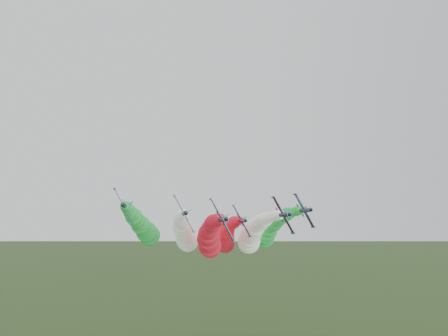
{
  "coord_description": "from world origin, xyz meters",
  "views": [
    {
      "loc": [
        -11.61,
        -93.7,
        43.32
      ],
      "look_at": [
        3.15,
        0.85,
        55.21
      ],
      "focal_mm": 35.0,
      "sensor_mm": 36.0,
      "label": 1
    }
  ],
  "objects": [
    {
      "name": "jet_lead",
      "position": [
        3.54,
        29.55,
        38.56
      ],
      "size": [
        10.91,
        67.95,
        15.75
      ],
      "rotation": [
        0.0,
        1.07,
        0.0
      ],
      "color": "black",
      "rests_on": "ground"
    },
    {
      "name": "jet_inner_left",
      "position": [
        -2.59,
        42.41,
        39.79
      ],
      "size": [
        11.1,
        68.14,
        15.94
      ],
      "rotation": [
        0.0,
        1.07,
        0.0
      ],
      "color": "black",
      "rests_on": "ground"
    },
    {
      "name": "jet_trail",
      "position": [
        12.52,
        56.77,
        38.22
      ],
      "size": [
        11.18,
        68.21,
        16.01
      ],
      "rotation": [
        0.0,
        1.07,
        0.0
      ],
      "color": "black",
      "rests_on": "ground"
    },
    {
      "name": "jet_outer_right",
      "position": [
        25.55,
        47.55,
        40.71
      ],
      "size": [
        11.24,
        68.28,
        16.08
      ],
      "rotation": [
        0.0,
        1.07,
        0.0
      ],
      "color": "black",
      "rests_on": "ground"
    },
    {
      "name": "jet_outer_left",
      "position": [
        -15.64,
        50.98,
        41.64
      ],
      "size": [
        11.25,
        68.29,
        16.09
      ],
      "rotation": [
        0.0,
        1.07,
        0.0
      ],
      "color": "black",
      "rests_on": "ground"
    },
    {
      "name": "jet_inner_right",
      "position": [
        18.22,
        40.54,
        39.34
      ],
      "size": [
        11.42,
        68.46,
        16.25
      ],
      "rotation": [
        0.0,
        1.07,
        0.0
      ],
      "color": "black",
      "rests_on": "ground"
    }
  ]
}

